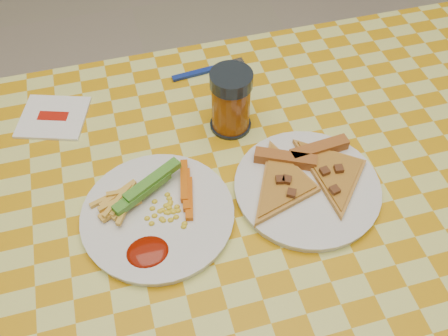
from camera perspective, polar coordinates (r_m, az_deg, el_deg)
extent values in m
cylinder|color=silver|center=(1.46, 17.87, 1.52)|extent=(0.06, 0.06, 0.71)
cube|color=brown|center=(0.81, 1.24, -6.74)|extent=(1.20, 0.80, 0.04)
cylinder|color=silver|center=(0.79, -7.56, -5.46)|extent=(0.31, 0.31, 0.01)
cylinder|color=silver|center=(0.82, 9.45, -2.29)|extent=(0.24, 0.24, 0.01)
cube|color=#155E0E|center=(0.78, -8.75, -2.06)|extent=(0.11, 0.08, 0.02)
cube|color=#CF5909|center=(0.79, -4.29, -2.49)|extent=(0.07, 0.09, 0.02)
ellipsoid|color=#771002|center=(0.75, -8.72, -9.49)|extent=(0.06, 0.05, 0.01)
cube|color=#A66025|center=(0.83, 7.02, 0.98)|extent=(0.10, 0.06, 0.02)
cube|color=#A66025|center=(0.86, 10.81, 2.06)|extent=(0.10, 0.03, 0.02)
cylinder|color=black|center=(0.91, 0.75, 5.02)|extent=(0.07, 0.07, 0.01)
cylinder|color=#803D0D|center=(0.88, 0.79, 7.10)|extent=(0.07, 0.07, 0.10)
cylinder|color=black|center=(0.84, 0.83, 10.04)|extent=(0.07, 0.07, 0.02)
cube|color=white|center=(0.97, -18.92, 5.53)|extent=(0.15, 0.14, 0.01)
cube|color=#AE1509|center=(0.97, -18.97, 5.66)|extent=(0.06, 0.04, 0.00)
cube|color=navy|center=(1.01, -3.01, 10.85)|extent=(0.11, 0.02, 0.01)
cube|color=silver|center=(1.03, 0.97, 11.83)|extent=(0.05, 0.03, 0.00)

